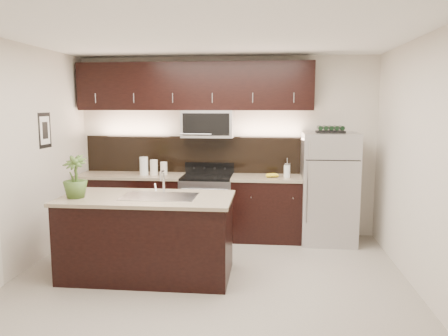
% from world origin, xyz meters
% --- Properties ---
extents(ground, '(4.50, 4.50, 0.00)m').
position_xyz_m(ground, '(0.00, 0.00, 0.00)').
color(ground, gray).
rests_on(ground, ground).
extents(room_walls, '(4.52, 4.02, 2.71)m').
position_xyz_m(room_walls, '(-0.11, -0.04, 1.70)').
color(room_walls, beige).
rests_on(room_walls, ground).
extents(counter_run, '(3.51, 0.65, 0.94)m').
position_xyz_m(counter_run, '(-0.46, 1.69, 0.47)').
color(counter_run, black).
rests_on(counter_run, ground).
extents(upper_fixtures, '(3.49, 0.40, 1.66)m').
position_xyz_m(upper_fixtures, '(-0.43, 1.84, 2.14)').
color(upper_fixtures, black).
rests_on(upper_fixtures, counter_run).
extents(island, '(1.96, 0.96, 0.94)m').
position_xyz_m(island, '(-0.73, 0.12, 0.47)').
color(island, black).
rests_on(island, ground).
extents(sink_faucet, '(0.84, 0.50, 0.28)m').
position_xyz_m(sink_faucet, '(-0.58, 0.13, 0.96)').
color(sink_faucet, silver).
rests_on(sink_faucet, island).
extents(refrigerator, '(0.77, 0.69, 1.59)m').
position_xyz_m(refrigerator, '(1.52, 1.63, 0.79)').
color(refrigerator, '#B2B2B7').
rests_on(refrigerator, ground).
extents(wine_rack, '(0.39, 0.24, 0.10)m').
position_xyz_m(wine_rack, '(1.52, 1.63, 1.63)').
color(wine_rack, black).
rests_on(wine_rack, refrigerator).
extents(plant, '(0.29, 0.29, 0.48)m').
position_xyz_m(plant, '(-1.50, -0.02, 1.18)').
color(plant, '#3B5723').
rests_on(plant, island).
extents(canisters, '(0.41, 0.16, 0.27)m').
position_xyz_m(canisters, '(-1.08, 1.66, 1.06)').
color(canisters, silver).
rests_on(canisters, counter_run).
extents(french_press, '(0.09, 0.09, 0.27)m').
position_xyz_m(french_press, '(0.92, 1.64, 1.04)').
color(french_press, silver).
rests_on(french_press, counter_run).
extents(bananas, '(0.24, 0.21, 0.06)m').
position_xyz_m(bananas, '(0.65, 1.61, 0.97)').
color(bananas, gold).
rests_on(bananas, counter_run).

